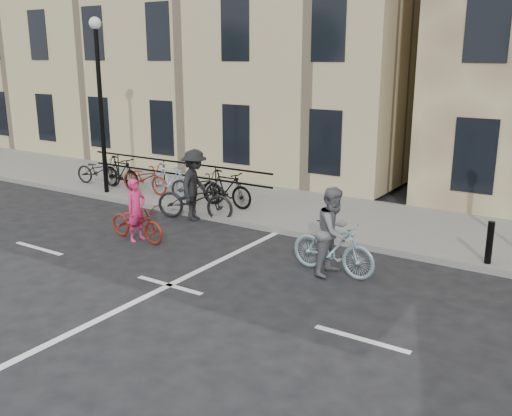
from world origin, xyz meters
The scene contains 9 objects.
ground centered at (0.00, 0.00, 0.00)m, with size 120.00×120.00×0.00m, color black.
sidewalk centered at (-4.00, 6.00, 0.07)m, with size 46.00×4.00×0.15m, color slate.
building_west centered at (-9.00, 13.00, 5.15)m, with size 20.00×10.00×10.00m, color tan.
lamp_post centered at (-6.50, 4.40, 3.49)m, with size 0.36×0.36×5.28m.
bollard_east centered at (5.00, 4.25, 0.60)m, with size 0.14×0.14×0.90m, color black.
parked_bikes centered at (-4.92, 5.04, 0.65)m, with size 7.25×1.23×1.05m.
cyclist_pink centered at (-2.53, 1.72, 0.53)m, with size 1.73×0.66×1.52m.
cyclist_grey centered at (2.38, 2.30, 0.74)m, with size 1.91×0.93×1.82m.
cyclist_dark centered at (-2.50, 3.90, 0.76)m, with size 2.29×1.40×1.92m.
Camera 1 is at (7.05, -7.73, 4.33)m, focal length 40.00 mm.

